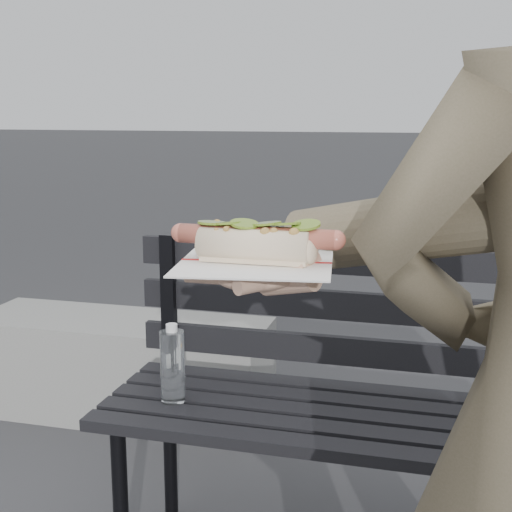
{
  "coord_description": "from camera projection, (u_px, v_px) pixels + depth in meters",
  "views": [
    {
      "loc": [
        0.15,
        -0.85,
        1.23
      ],
      "look_at": [
        -0.08,
        -0.01,
        1.05
      ],
      "focal_mm": 50.0,
      "sensor_mm": 36.0,
      "label": 1
    }
  ],
  "objects": [
    {
      "name": "park_bench",
      "position": [
        391.0,
        390.0,
        1.83
      ],
      "size": [
        1.5,
        0.44,
        0.88
      ],
      "color": "black",
      "rests_on": "ground"
    },
    {
      "name": "concrete_block",
      "position": [
        122.0,
        367.0,
        2.91
      ],
      "size": [
        1.2,
        0.4,
        0.4
      ],
      "primitive_type": "cube",
      "color": "slate",
      "rests_on": "ground"
    },
    {
      "name": "held_hotdog",
      "position": [
        417.0,
        229.0,
        0.9
      ],
      "size": [
        0.63,
        0.3,
        0.2
      ],
      "color": "brown"
    }
  ]
}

